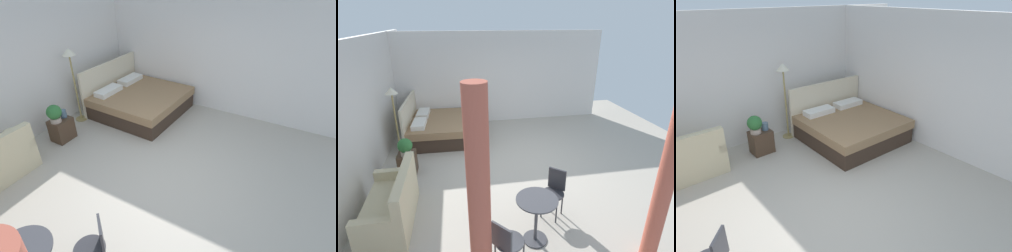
% 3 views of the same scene
% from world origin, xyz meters
% --- Properties ---
extents(ground_plane, '(9.15, 9.50, 0.02)m').
position_xyz_m(ground_plane, '(0.00, 0.00, -0.01)').
color(ground_plane, '#B2A899').
extents(wall_back, '(9.15, 0.12, 2.82)m').
position_xyz_m(wall_back, '(0.00, 3.25, 1.41)').
color(wall_back, silver).
rests_on(wall_back, ground).
extents(wall_right, '(0.12, 6.50, 2.82)m').
position_xyz_m(wall_right, '(3.07, 0.00, 1.41)').
color(wall_right, silver).
rests_on(wall_right, ground).
extents(bed, '(2.06, 2.04, 1.15)m').
position_xyz_m(bed, '(1.96, 1.81, 0.30)').
color(bed, '#38281E').
rests_on(bed, ground).
extents(couch, '(1.48, 0.71, 0.91)m').
position_xyz_m(couch, '(-1.42, 2.56, 0.31)').
color(couch, beige).
rests_on(couch, ground).
extents(nightstand, '(0.43, 0.35, 0.48)m').
position_xyz_m(nightstand, '(0.12, 2.55, 0.24)').
color(nightstand, '#473323').
rests_on(nightstand, ground).
extents(potted_plant, '(0.30, 0.30, 0.38)m').
position_xyz_m(potted_plant, '(0.02, 2.53, 0.69)').
color(potted_plant, tan).
rests_on(potted_plant, nightstand).
extents(vase, '(0.14, 0.14, 0.16)m').
position_xyz_m(vase, '(0.24, 2.55, 0.56)').
color(vase, slate).
rests_on(vase, nightstand).
extents(floor_lamp, '(0.28, 0.28, 1.73)m').
position_xyz_m(floor_lamp, '(0.93, 2.84, 1.38)').
color(floor_lamp, '#99844C').
rests_on(floor_lamp, ground).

